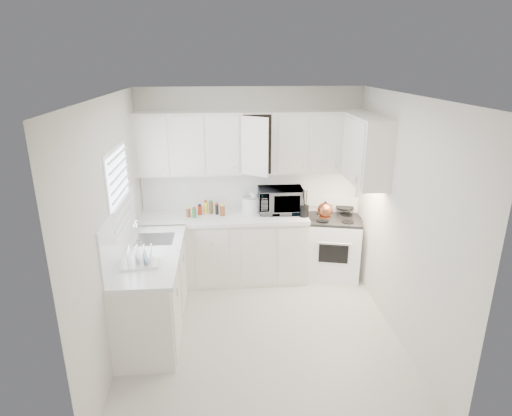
{
  "coord_description": "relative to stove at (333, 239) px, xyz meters",
  "views": [
    {
      "loc": [
        -0.39,
        -4.14,
        2.93
      ],
      "look_at": [
        0.0,
        0.7,
        1.25
      ],
      "focal_mm": 30.28,
      "sensor_mm": 36.0,
      "label": 1
    }
  ],
  "objects": [
    {
      "name": "wall_left",
      "position": [
        -2.63,
        -1.31,
        0.75
      ],
      "size": [
        0.0,
        3.2,
        3.2
      ],
      "primitive_type": "plane",
      "rotation": [
        1.57,
        0.0,
        1.57
      ],
      "color": "beige",
      "rests_on": "ground"
    },
    {
      "name": "lower_cabinets_back",
      "position": [
        -1.52,
        -0.01,
        -0.1
      ],
      "size": [
        2.22,
        0.6,
        0.9
      ],
      "primitive_type": null,
      "color": "beige",
      "rests_on": "floor"
    },
    {
      "name": "sauce_right_0",
      "position": [
        -0.55,
        0.15,
        0.49
      ],
      "size": [
        0.06,
        0.06,
        0.19
      ],
      "primitive_type": "cylinder",
      "color": "red",
      "rests_on": "countertop_back"
    },
    {
      "name": "upper_cabinets_right",
      "position": [
        0.2,
        -0.49,
        0.95
      ],
      "size": [
        0.33,
        0.9,
        0.8
      ],
      "primitive_type": null,
      "color": "beige",
      "rests_on": "wall_right"
    },
    {
      "name": "sink",
      "position": [
        -2.32,
        -0.76,
        0.52
      ],
      "size": [
        0.42,
        0.38,
        0.3
      ],
      "primitive_type": null,
      "color": "gray",
      "rests_on": "countertop_left"
    },
    {
      "name": "spice_left_3",
      "position": [
        -1.76,
        0.02,
        0.46
      ],
      "size": [
        0.06,
        0.06,
        0.13
      ],
      "primitive_type": "cylinder",
      "color": "yellow",
      "rests_on": "countertop_back"
    },
    {
      "name": "sauce_right_1",
      "position": [
        -0.5,
        0.09,
        0.49
      ],
      "size": [
        0.06,
        0.06,
        0.19
      ],
      "primitive_type": "cylinder",
      "color": "yellow",
      "rests_on": "countertop_back"
    },
    {
      "name": "spice_left_1",
      "position": [
        -1.91,
        0.02,
        0.46
      ],
      "size": [
        0.06,
        0.06,
        0.13
      ],
      "primitive_type": "cylinder",
      "color": "#277536",
      "rests_on": "countertop_back"
    },
    {
      "name": "wall_front",
      "position": [
        -1.13,
        -2.91,
        0.75
      ],
      "size": [
        3.0,
        0.0,
        3.0
      ],
      "primitive_type": "plane",
      "rotation": [
        -1.57,
        0.0,
        0.0
      ],
      "color": "beige",
      "rests_on": "ground"
    },
    {
      "name": "utensil_crock",
      "position": [
        -0.45,
        -0.14,
        0.58
      ],
      "size": [
        0.13,
        0.13,
        0.38
      ],
      "primitive_type": null,
      "rotation": [
        0.0,
        0.0,
        0.02
      ],
      "color": "black",
      "rests_on": "countertop_back"
    },
    {
      "name": "spice_left_4",
      "position": [
        -1.68,
        0.11,
        0.46
      ],
      "size": [
        0.06,
        0.06,
        0.13
      ],
      "primitive_type": "cylinder",
      "color": "brown",
      "rests_on": "countertop_back"
    },
    {
      "name": "sauce_right_2",
      "position": [
        -0.44,
        0.15,
        0.49
      ],
      "size": [
        0.06,
        0.06,
        0.19
      ],
      "primitive_type": "cylinder",
      "color": "brown",
      "rests_on": "countertop_back"
    },
    {
      "name": "countertop_back",
      "position": [
        -1.52,
        -0.02,
        0.37
      ],
      "size": [
        2.24,
        0.64,
        0.05
      ],
      "primitive_type": "cube",
      "color": "silver",
      "rests_on": "lower_cabinets_back"
    },
    {
      "name": "floor",
      "position": [
        -1.13,
        -1.31,
        -0.55
      ],
      "size": [
        3.2,
        3.2,
        0.0
      ],
      "primitive_type": "plane",
      "color": "#B9B4AA",
      "rests_on": "ground"
    },
    {
      "name": "wall_back",
      "position": [
        -1.13,
        0.29,
        0.75
      ],
      "size": [
        3.0,
        0.0,
        3.0
      ],
      "primitive_type": "plane",
      "rotation": [
        1.57,
        0.0,
        0.0
      ],
      "color": "beige",
      "rests_on": "ground"
    },
    {
      "name": "ceiling",
      "position": [
        -1.13,
        -1.31,
        2.05
      ],
      "size": [
        3.2,
        3.2,
        0.0
      ],
      "primitive_type": "plane",
      "rotation": [
        3.14,
        0.0,
        0.0
      ],
      "color": "white",
      "rests_on": "ground"
    },
    {
      "name": "wall_right",
      "position": [
        0.37,
        -1.31,
        0.75
      ],
      "size": [
        0.0,
        3.2,
        3.2
      ],
      "primitive_type": "plane",
      "rotation": [
        1.57,
        0.0,
        -1.57
      ],
      "color": "beige",
      "rests_on": "ground"
    },
    {
      "name": "spice_left_2",
      "position": [
        -1.83,
        0.11,
        0.46
      ],
      "size": [
        0.06,
        0.06,
        0.13
      ],
      "primitive_type": "cylinder",
      "color": "red",
      "rests_on": "countertop_back"
    },
    {
      "name": "spice_left_5",
      "position": [
        -1.61,
        0.02,
        0.46
      ],
      "size": [
        0.06,
        0.06,
        0.13
      ],
      "primitive_type": "cylinder",
      "color": "black",
      "rests_on": "countertop_back"
    },
    {
      "name": "dish_rack",
      "position": [
        -2.38,
        -1.41,
        0.5
      ],
      "size": [
        0.39,
        0.31,
        0.2
      ],
      "primitive_type": null,
      "rotation": [
        0.0,
        0.0,
        0.1
      ],
      "color": "white",
      "rests_on": "countertop_left"
    },
    {
      "name": "spice_left_6",
      "position": [
        -1.53,
        0.11,
        0.46
      ],
      "size": [
        0.06,
        0.06,
        0.13
      ],
      "primitive_type": "cylinder",
      "color": "brown",
      "rests_on": "countertop_back"
    },
    {
      "name": "countertop_left",
      "position": [
        -2.32,
        -1.11,
        0.37
      ],
      "size": [
        0.64,
        1.62,
        0.05
      ],
      "primitive_type": "cube",
      "color": "silver",
      "rests_on": "lower_cabinets_left"
    },
    {
      "name": "stove",
      "position": [
        0.0,
        0.0,
        0.0
      ],
      "size": [
        0.84,
        0.74,
        1.11
      ],
      "primitive_type": null,
      "rotation": [
        0.0,
        0.0,
        -0.23
      ],
      "color": "white",
      "rests_on": "floor"
    },
    {
      "name": "paper_towel",
      "position": [
        -1.11,
        0.12,
        0.53
      ],
      "size": [
        0.12,
        0.12,
        0.27
      ],
      "primitive_type": "cylinder",
      "color": "white",
      "rests_on": "countertop_back"
    },
    {
      "name": "backsplash_left",
      "position": [
        -2.62,
        -1.11,
        0.67
      ],
      "size": [
        0.02,
        1.6,
        0.55
      ],
      "primitive_type": "cube",
      "color": "silver",
      "rests_on": "wall_left"
    },
    {
      "name": "lower_cabinets_left",
      "position": [
        -2.33,
        -1.11,
        -0.1
      ],
      "size": [
        0.6,
        1.6,
        0.9
      ],
      "primitive_type": null,
      "color": "beige",
      "rests_on": "floor"
    },
    {
      "name": "tea_kettle",
      "position": [
        -0.18,
        -0.16,
        0.5
      ],
      "size": [
        0.32,
        0.3,
        0.23
      ],
      "primitive_type": null,
      "rotation": [
        0.0,
        0.0,
        0.43
      ],
      "color": "brown",
      "rests_on": "stove"
    },
    {
      "name": "backsplash_back",
      "position": [
        -1.13,
        0.28,
        0.67
      ],
      "size": [
        2.98,
        0.02,
        0.55
      ],
      "primitive_type": "cube",
      "color": "silver",
      "rests_on": "wall_back"
    },
    {
      "name": "spice_left_0",
      "position": [
        -1.98,
        0.11,
        0.46
      ],
      "size": [
        0.06,
        0.06,
        0.13
      ],
      "primitive_type": "cylinder",
      "color": "brown",
      "rests_on": "countertop_back"
    },
    {
      "name": "microwave",
      "position": [
        -0.75,
        0.07,
        0.6
      ],
      "size": [
        0.6,
        0.34,
        0.41
      ],
      "primitive_type": "imported",
      "rotation": [
        0.0,
        0.0,
        -0.01
      ],
      "color": "gray",
      "rests_on": "countertop_back"
    },
    {
      "name": "rice_cooker",
      "position": [
        -1.15,
        0.1,
        0.52
      ],
      "size": [
        0.28,
        0.28,
        0.25
      ],
      "primitive_type": null,
      "rotation": [
        0.0,
        0.0,
        -0.11
      ],
      "color": "white",
      "rests_on": "countertop_back"
    },
    {
      "name": "frying_pan",
      "position": [
        0.18,
        0.16,
        0.41
      ],
      "size": [
        0.27,
        0.43,
        0.04
      ],
      "primitive_type": null,
      "rotation": [
        0.0,
        0.0,
        0.06
      ],
      "color": "black",
      "rests_on": "stove"
    },
    {
      "name": "window_blinds",
      "position": [
        -2.61,
        -0.96,
        1.0
      ],
      "size": [
        0.06,
        0.96,
        1.06
      ],
      "primitive_type": null,
      "color": "white",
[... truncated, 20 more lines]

